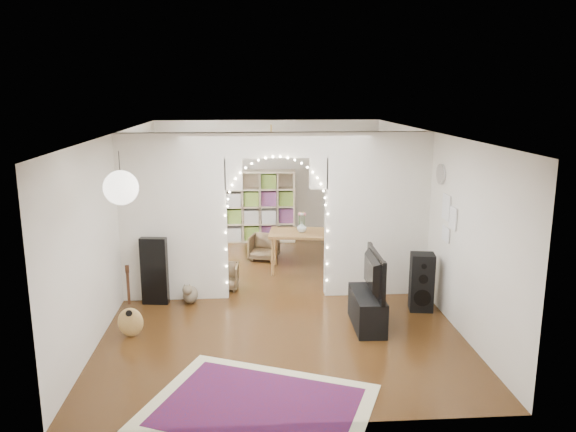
{
  "coord_description": "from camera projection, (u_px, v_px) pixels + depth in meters",
  "views": [
    {
      "loc": [
        -0.43,
        -8.86,
        3.34
      ],
      "look_at": [
        0.21,
        0.3,
        1.28
      ],
      "focal_mm": 35.0,
      "sensor_mm": 36.0,
      "label": 1
    }
  ],
  "objects": [
    {
      "name": "divider_wall",
      "position": [
        276.0,
        212.0,
        9.07
      ],
      "size": [
        5.0,
        0.2,
        2.7
      ],
      "color": "silver",
      "rests_on": "floor"
    },
    {
      "name": "picture_frames",
      "position": [
        448.0,
        218.0,
        8.25
      ],
      "size": [
        0.02,
        0.5,
        0.7
      ],
      "primitive_type": null,
      "color": "white",
      "rests_on": "wall_right"
    },
    {
      "name": "window",
      "position": [
        142.0,
        190.0,
        10.64
      ],
      "size": [
        0.04,
        1.2,
        1.4
      ],
      "primitive_type": "cube",
      "color": "white",
      "rests_on": "wall_left"
    },
    {
      "name": "flower_vase",
      "position": [
        302.0,
        227.0,
        10.46
      ],
      "size": [
        0.21,
        0.21,
        0.19
      ],
      "primitive_type": "imported",
      "rotation": [
        0.0,
        0.0,
        -0.13
      ],
      "color": "white",
      "rests_on": "dining_table"
    },
    {
      "name": "ceiling_fan",
      "position": [
        271.0,
        140.0,
        10.8
      ],
      "size": [
        1.1,
        1.1,
        0.3
      ],
      "primitive_type": null,
      "color": "gold",
      "rests_on": "ceiling"
    },
    {
      "name": "paper_lantern",
      "position": [
        121.0,
        188.0,
        6.42
      ],
      "size": [
        0.4,
        0.4,
        0.4
      ],
      "primitive_type": "sphere",
      "color": "white",
      "rests_on": "ceiling"
    },
    {
      "name": "tabby_cat",
      "position": [
        190.0,
        294.0,
        8.99
      ],
      "size": [
        0.31,
        0.57,
        0.37
      ],
      "rotation": [
        0.0,
        0.0,
        -0.2
      ],
      "color": "brown",
      "rests_on": "floor"
    },
    {
      "name": "ceiling",
      "position": [
        276.0,
        132.0,
        8.79
      ],
      "size": [
        5.0,
        7.5,
        0.02
      ],
      "primitive_type": "cube",
      "color": "white",
      "rests_on": "wall_back"
    },
    {
      "name": "media_console",
      "position": [
        367.0,
        310.0,
        8.08
      ],
      "size": [
        0.42,
        1.01,
        0.5
      ],
      "primitive_type": "cube",
      "rotation": [
        0.0,
        0.0,
        -0.02
      ],
      "color": "black",
      "rests_on": "floor"
    },
    {
      "name": "dining_table",
      "position": [
        302.0,
        236.0,
        10.5
      ],
      "size": [
        1.29,
        0.95,
        0.76
      ],
      "rotation": [
        0.0,
        0.0,
        -0.13
      ],
      "color": "brown",
      "rests_on": "floor"
    },
    {
      "name": "wall_right",
      "position": [
        428.0,
        214.0,
        9.25
      ],
      "size": [
        0.02,
        7.5,
        2.7
      ],
      "primitive_type": "cube",
      "color": "silver",
      "rests_on": "floor"
    },
    {
      "name": "fairy_lights",
      "position": [
        277.0,
        206.0,
        8.91
      ],
      "size": [
        1.64,
        0.04,
        1.6
      ],
      "primitive_type": null,
      "color": "#FFEABF",
      "rests_on": "divider_wall"
    },
    {
      "name": "dining_chair_left",
      "position": [
        224.0,
        277.0,
        9.62
      ],
      "size": [
        0.49,
        0.5,
        0.44
      ],
      "primitive_type": "imported",
      "rotation": [
        0.0,
        0.0,
        -0.05
      ],
      "color": "brown",
      "rests_on": "floor"
    },
    {
      "name": "acoustic_guitar",
      "position": [
        130.0,
        311.0,
        7.71
      ],
      "size": [
        0.37,
        0.2,
        0.88
      ],
      "rotation": [
        0.0,
        0.0,
        0.22
      ],
      "color": "#B08646",
      "rests_on": "floor"
    },
    {
      "name": "dining_chair_right",
      "position": [
        264.0,
        247.0,
        11.31
      ],
      "size": [
        0.67,
        0.68,
        0.5
      ],
      "primitive_type": "imported",
      "rotation": [
        0.0,
        0.0,
        -0.28
      ],
      "color": "brown",
      "rests_on": "floor"
    },
    {
      "name": "wall_back",
      "position": [
        268.0,
        180.0,
        12.74
      ],
      "size": [
        5.0,
        0.02,
        2.7
      ],
      "primitive_type": "cube",
      "color": "silver",
      "rests_on": "floor"
    },
    {
      "name": "wall_left",
      "position": [
        120.0,
        218.0,
        8.92
      ],
      "size": [
        0.02,
        7.5,
        2.7
      ],
      "primitive_type": "cube",
      "color": "silver",
      "rests_on": "floor"
    },
    {
      "name": "bookcase",
      "position": [
        260.0,
        206.0,
        12.6
      ],
      "size": [
        1.58,
        0.46,
        1.61
      ],
      "primitive_type": "cube",
      "rotation": [
        0.0,
        0.0,
        -0.04
      ],
      "color": "beige",
      "rests_on": "floor"
    },
    {
      "name": "area_rug",
      "position": [
        259.0,
        407.0,
        6.04
      ],
      "size": [
        2.84,
        2.53,
        0.02
      ],
      "primitive_type": "cube",
      "rotation": [
        0.0,
        0.0,
        -0.4
      ],
      "color": "maroon",
      "rests_on": "floor"
    },
    {
      "name": "floor_speaker",
      "position": [
        422.0,
        282.0,
        8.64
      ],
      "size": [
        0.4,
        0.36,
        0.91
      ],
      "rotation": [
        0.0,
        0.0,
        -0.16
      ],
      "color": "black",
      "rests_on": "floor"
    },
    {
      "name": "guitar_case",
      "position": [
        154.0,
        271.0,
        8.89
      ],
      "size": [
        0.43,
        0.19,
        1.09
      ],
      "primitive_type": "cube",
      "rotation": [
        0.0,
        0.0,
        -0.12
      ],
      "color": "black",
      "rests_on": "floor"
    },
    {
      "name": "tv",
      "position": [
        368.0,
        273.0,
        7.96
      ],
      "size": [
        0.16,
        1.08,
        0.62
      ],
      "primitive_type": "imported",
      "rotation": [
        0.0,
        0.0,
        1.55
      ],
      "color": "black",
      "rests_on": "media_console"
    },
    {
      "name": "floor",
      "position": [
        277.0,
        295.0,
        9.38
      ],
      "size": [
        7.5,
        7.5,
        0.0
      ],
      "primitive_type": "plane",
      "color": "black",
      "rests_on": "ground"
    },
    {
      "name": "wall_front",
      "position": [
        295.0,
        300.0,
        5.43
      ],
      "size": [
        5.0,
        0.02,
        2.7
      ],
      "primitive_type": "cube",
      "color": "silver",
      "rests_on": "floor"
    },
    {
      "name": "wall_clock",
      "position": [
        441.0,
        174.0,
        8.5
      ],
      "size": [
        0.03,
        0.31,
        0.31
      ],
      "primitive_type": "cylinder",
      "rotation": [
        0.0,
        1.57,
        0.0
      ],
      "color": "white",
      "rests_on": "wall_right"
    }
  ]
}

